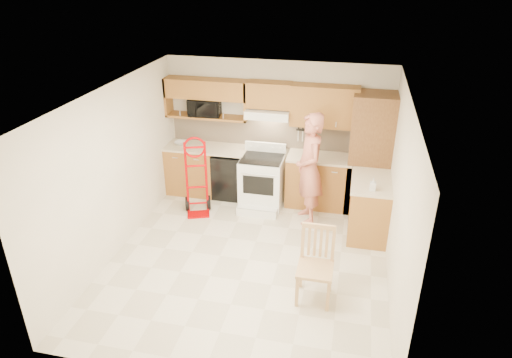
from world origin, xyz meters
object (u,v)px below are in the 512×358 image
(hand_truck, at_px, (197,180))
(dining_chair, at_px, (315,267))
(range, at_px, (261,179))
(microwave, at_px, (205,107))
(person, at_px, (309,169))

(hand_truck, distance_m, dining_chair, 2.88)
(range, distance_m, dining_chair, 2.58)
(range, height_order, dining_chair, range)
(microwave, xyz_separation_m, hand_truck, (0.10, -0.91, -1.01))
(microwave, height_order, range, microwave)
(microwave, distance_m, person, 2.24)
(hand_truck, bearing_deg, dining_chair, -58.83)
(microwave, bearing_deg, hand_truck, -90.20)
(hand_truck, height_order, dining_chair, hand_truck)
(range, xyz_separation_m, dining_chair, (1.19, -2.29, -0.04))
(microwave, height_order, hand_truck, microwave)
(person, xyz_separation_m, dining_chair, (0.33, -1.99, -0.44))
(person, relative_size, hand_truck, 1.49)
(range, xyz_separation_m, hand_truck, (-1.03, -0.47, 0.09))
(hand_truck, bearing_deg, microwave, 76.82)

